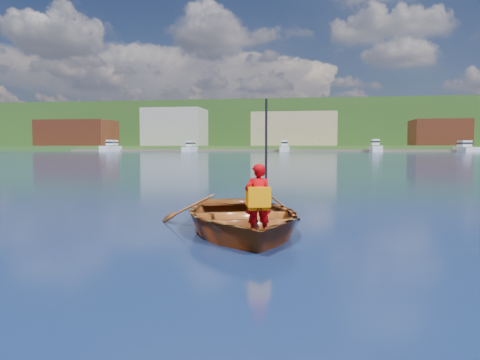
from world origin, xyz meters
TOP-DOWN VIEW (x-y plane):
  - ground at (0.00, 0.00)m, footprint 600.00×600.00m
  - rowboat at (1.12, 0.81)m, footprint 3.80×4.57m
  - child_paddler at (1.52, -0.01)m, footprint 0.46×0.42m
  - shoreline at (0.00, 236.61)m, footprint 400.00×140.00m
  - dock at (-3.12, 148.00)m, footprint 160.05×7.63m
  - waterfront_buildings at (-7.74, 165.00)m, footprint 202.00×16.00m
  - marina_yachts at (6.62, 143.31)m, footprint 146.71×13.60m
  - hillside_trees at (-0.70, 245.71)m, footprint 249.08×55.74m

SIDE VIEW (x-z plane):
  - ground at x=0.00m, z-range 0.00..0.00m
  - rowboat at x=1.12m, z-range -0.15..0.67m
  - dock at x=-3.12m, z-range 0.00..0.80m
  - child_paddler at x=1.52m, z-range -0.38..1.70m
  - marina_yachts at x=6.62m, z-range -0.75..3.45m
  - waterfront_buildings at x=-7.74m, z-range 0.74..14.74m
  - shoreline at x=0.00m, z-range -0.68..21.32m
  - hillside_trees at x=-0.70m, z-range 9.41..29.73m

